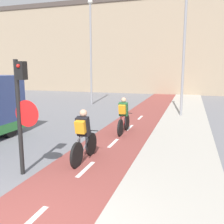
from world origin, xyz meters
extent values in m
cube|color=white|center=(0.00, 0.50, 0.02)|extent=(0.12, 1.10, 0.00)
cube|color=white|center=(0.00, 3.00, 0.02)|extent=(0.12, 1.10, 0.00)
cube|color=white|center=(0.00, 5.50, 0.02)|extent=(0.12, 1.10, 0.00)
cube|color=white|center=(0.00, 8.00, 0.02)|extent=(0.12, 1.10, 0.00)
cube|color=white|center=(0.00, 10.50, 0.02)|extent=(0.12, 1.10, 0.00)
cube|color=gray|center=(0.00, 26.09, 4.79)|extent=(60.00, 5.00, 9.59)
cube|color=#473D38|center=(0.00, 26.09, 9.84)|extent=(60.00, 5.20, 0.50)
cylinder|color=black|center=(-1.46, 2.27, 1.46)|extent=(0.11, 0.11, 2.93)
cube|color=black|center=(-1.31, 2.27, 2.66)|extent=(0.20, 0.20, 0.44)
sphere|color=red|center=(-1.31, 2.16, 2.77)|extent=(0.09, 0.09, 0.09)
cone|color=red|center=(-1.23, 2.26, 1.61)|extent=(0.67, 0.01, 0.67)
cone|color=silver|center=(-1.23, 2.27, 1.61)|extent=(0.60, 0.02, 0.60)
cylinder|color=gray|center=(-4.59, 14.62, 3.64)|extent=(0.14, 0.14, 7.27)
sphere|color=silver|center=(-4.59, 14.62, 7.38)|extent=(0.36, 0.36, 0.36)
cylinder|color=gray|center=(2.11, 11.72, 3.31)|extent=(0.14, 0.14, 6.62)
cylinder|color=black|center=(-0.30, 3.08, 0.36)|extent=(0.07, 0.72, 0.72)
cylinder|color=black|center=(-0.30, 4.13, 0.36)|extent=(0.07, 0.72, 0.72)
cylinder|color=slate|center=(-0.30, 3.81, 0.55)|extent=(0.04, 0.68, 0.44)
cylinder|color=slate|center=(-0.30, 3.32, 0.57)|extent=(0.04, 0.35, 0.47)
cylinder|color=slate|center=(-0.30, 3.64, 0.77)|extent=(0.04, 0.98, 0.07)
cylinder|color=slate|center=(-0.30, 3.28, 0.35)|extent=(0.04, 0.40, 0.05)
cylinder|color=black|center=(-0.30, 4.13, 0.80)|extent=(0.46, 0.03, 0.03)
cube|color=black|center=(-0.30, 3.53, 1.07)|extent=(0.36, 0.31, 0.59)
sphere|color=tan|center=(-0.30, 3.57, 1.45)|extent=(0.22, 0.22, 0.22)
cylinder|color=#232328|center=(-0.40, 3.49, 0.62)|extent=(0.04, 0.07, 0.45)
cylinder|color=#232328|center=(-0.20, 3.49, 0.62)|extent=(0.04, 0.07, 0.45)
cube|color=orange|center=(-0.30, 3.35, 1.09)|extent=(0.28, 0.23, 0.39)
cylinder|color=black|center=(-0.03, 6.54, 0.34)|extent=(0.07, 0.69, 0.69)
cylinder|color=black|center=(-0.03, 7.60, 0.34)|extent=(0.07, 0.69, 0.69)
cylinder|color=maroon|center=(-0.03, 7.27, 0.53)|extent=(0.04, 0.67, 0.43)
cylinder|color=maroon|center=(-0.03, 6.78, 0.54)|extent=(0.04, 0.35, 0.45)
cylinder|color=maroon|center=(-0.03, 7.11, 0.74)|extent=(0.04, 0.98, 0.07)
cylinder|color=maroon|center=(-0.03, 6.74, 0.34)|extent=(0.04, 0.40, 0.05)
cylinder|color=black|center=(-0.03, 7.60, 0.77)|extent=(0.46, 0.03, 0.03)
cube|color=#235B33|center=(-0.03, 7.00, 1.04)|extent=(0.36, 0.31, 0.59)
sphere|color=tan|center=(-0.03, 7.04, 1.42)|extent=(0.22, 0.22, 0.22)
cylinder|color=#232328|center=(-0.13, 6.96, 0.59)|extent=(0.04, 0.07, 0.43)
cylinder|color=#232328|center=(0.07, 6.96, 0.59)|extent=(0.04, 0.07, 0.43)
cube|color=orange|center=(-0.03, 6.82, 1.06)|extent=(0.28, 0.23, 0.39)
cube|color=black|center=(-5.15, 6.00, 1.72)|extent=(1.93, 0.04, 0.70)
cylinder|color=black|center=(-4.18, 5.10, 0.35)|extent=(0.18, 0.70, 0.70)
camera|label=1|loc=(2.61, -2.86, 2.72)|focal=40.00mm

